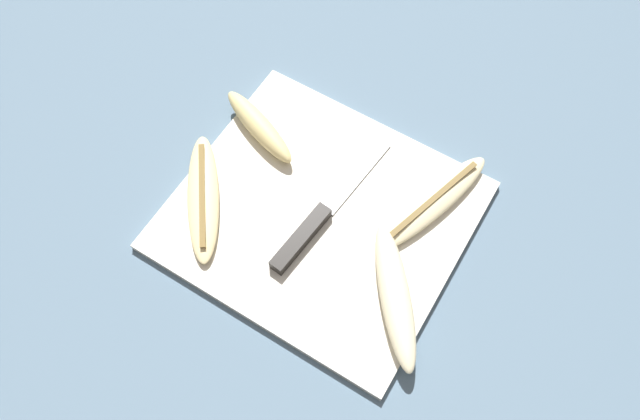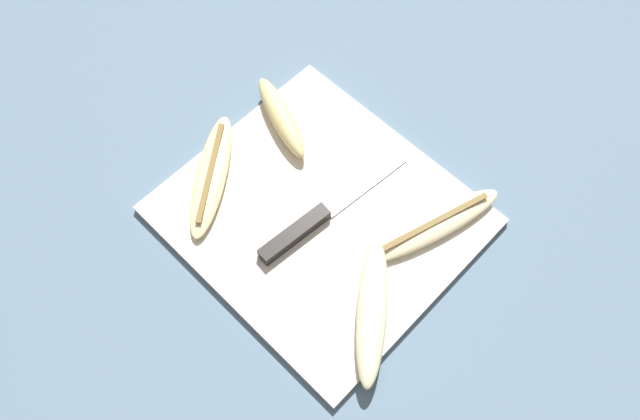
{
  "view_description": "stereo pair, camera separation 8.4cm",
  "coord_description": "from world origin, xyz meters",
  "px_view_note": "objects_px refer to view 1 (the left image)",
  "views": [
    {
      "loc": [
        0.19,
        -0.32,
        0.77
      ],
      "look_at": [
        0.0,
        0.0,
        0.02
      ],
      "focal_mm": 35.0,
      "sensor_mm": 36.0,
      "label": 1
    },
    {
      "loc": [
        0.26,
        -0.27,
        0.77
      ],
      "look_at": [
        0.0,
        0.0,
        0.02
      ],
      "focal_mm": 35.0,
      "sensor_mm": 36.0,
      "label": 2
    }
  ],
  "objects_px": {
    "banana_bright_far": "(395,295)",
    "banana_ripe_center": "(203,197)",
    "knife": "(312,226)",
    "banana_cream_curved": "(432,203)",
    "banana_golden_short": "(259,126)"
  },
  "relations": [
    {
      "from": "banana_ripe_center",
      "to": "banana_cream_curved",
      "type": "bearing_deg",
      "value": 29.86
    },
    {
      "from": "banana_bright_far",
      "to": "banana_cream_curved",
      "type": "bearing_deg",
      "value": 97.93
    },
    {
      "from": "banana_cream_curved",
      "to": "banana_golden_short",
      "type": "distance_m",
      "value": 0.27
    },
    {
      "from": "banana_golden_short",
      "to": "banana_ripe_center",
      "type": "distance_m",
      "value": 0.13
    },
    {
      "from": "knife",
      "to": "banana_cream_curved",
      "type": "xyz_separation_m",
      "value": [
        0.12,
        0.11,
        0.0
      ]
    },
    {
      "from": "banana_bright_far",
      "to": "banana_ripe_center",
      "type": "bearing_deg",
      "value": -177.85
    },
    {
      "from": "knife",
      "to": "banana_bright_far",
      "type": "relative_size",
      "value": 1.4
    },
    {
      "from": "knife",
      "to": "banana_bright_far",
      "type": "bearing_deg",
      "value": -6.44
    },
    {
      "from": "banana_cream_curved",
      "to": "banana_ripe_center",
      "type": "xyz_separation_m",
      "value": [
        -0.27,
        -0.15,
        -0.0
      ]
    },
    {
      "from": "banana_bright_far",
      "to": "banana_ripe_center",
      "type": "xyz_separation_m",
      "value": [
        -0.29,
        -0.01,
        -0.01
      ]
    },
    {
      "from": "banana_ripe_center",
      "to": "knife",
      "type": "bearing_deg",
      "value": 15.37
    },
    {
      "from": "banana_golden_short",
      "to": "banana_ripe_center",
      "type": "bearing_deg",
      "value": -91.54
    },
    {
      "from": "banana_golden_short",
      "to": "knife",
      "type": "bearing_deg",
      "value": -32.0
    },
    {
      "from": "knife",
      "to": "banana_ripe_center",
      "type": "distance_m",
      "value": 0.15
    },
    {
      "from": "banana_golden_short",
      "to": "banana_cream_curved",
      "type": "bearing_deg",
      "value": 4.89
    }
  ]
}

